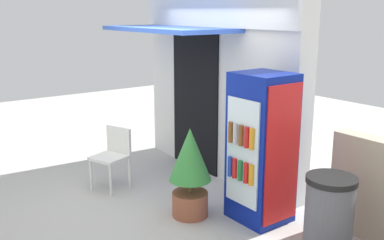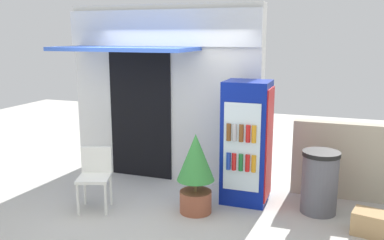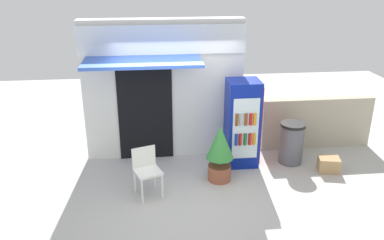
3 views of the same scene
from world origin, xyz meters
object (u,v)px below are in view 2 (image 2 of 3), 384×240
object	(u,v)px
drink_cooler	(247,142)
potted_plant_near_shop	(196,169)
trash_bin	(320,182)
cardboard_box	(370,223)
plastic_chair	(95,173)

from	to	relation	value
drink_cooler	potted_plant_near_shop	xyz separation A→B (m)	(-0.56, -0.63, -0.26)
potted_plant_near_shop	trash_bin	world-z (taller)	potted_plant_near_shop
drink_cooler	cardboard_box	distance (m)	1.90
potted_plant_near_shop	cardboard_box	size ratio (longest dim) A/B	2.79
drink_cooler	trash_bin	world-z (taller)	drink_cooler
trash_bin	drink_cooler	bearing A→B (deg)	176.47
cardboard_box	drink_cooler	bearing A→B (deg)	162.52
drink_cooler	trash_bin	bearing A→B (deg)	-3.53
cardboard_box	potted_plant_near_shop	bearing A→B (deg)	-177.37
plastic_chair	potted_plant_near_shop	distance (m)	1.42
drink_cooler	potted_plant_near_shop	size ratio (longest dim) A/B	1.60
plastic_chair	potted_plant_near_shop	bearing A→B (deg)	13.67
plastic_chair	trash_bin	distance (m)	3.11
drink_cooler	potted_plant_near_shop	world-z (taller)	drink_cooler
plastic_chair	cardboard_box	size ratio (longest dim) A/B	2.15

